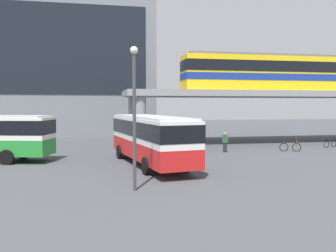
% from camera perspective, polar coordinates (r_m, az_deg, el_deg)
% --- Properties ---
extents(ground_plane, '(120.00, 120.00, 0.00)m').
position_cam_1_polar(ground_plane, '(30.74, -3.29, -4.05)').
color(ground_plane, '#47494F').
extents(station_building, '(27.93, 10.44, 19.49)m').
position_cam_1_polar(station_building, '(51.88, -18.42, 9.59)').
color(station_building, slate).
rests_on(station_building, ground_plane).
extents(elevated_platform, '(33.27, 7.49, 5.36)m').
position_cam_1_polar(elevated_platform, '(40.65, 17.29, 4.25)').
color(elevated_platform, gray).
rests_on(elevated_platform, ground_plane).
extents(train, '(22.93, 2.96, 3.84)m').
position_cam_1_polar(train, '(41.13, 18.27, 7.88)').
color(train, yellow).
rests_on(train, elevated_platform).
extents(bus_main, '(4.32, 11.31, 3.22)m').
position_cam_1_polar(bus_main, '(23.80, -2.78, -1.40)').
color(bus_main, red).
rests_on(bus_main, ground_plane).
extents(bicycle_black, '(1.71, 0.63, 1.04)m').
position_cam_1_polar(bicycle_black, '(37.03, 24.05, -2.52)').
color(bicycle_black, black).
rests_on(bicycle_black, ground_plane).
extents(bicycle_brown, '(1.72, 0.60, 1.04)m').
position_cam_1_polar(bicycle_brown, '(32.68, 18.60, -3.15)').
color(bicycle_brown, black).
rests_on(bicycle_brown, ground_plane).
extents(pedestrian_by_bike_rack, '(0.38, 0.47, 1.66)m').
position_cam_1_polar(pedestrian_by_bike_rack, '(30.71, 8.92, -2.63)').
color(pedestrian_by_bike_rack, '#26262D').
rests_on(pedestrian_by_bike_rack, ground_plane).
extents(lamp_post, '(0.36, 0.36, 6.60)m').
position_cam_1_polar(lamp_post, '(16.65, -5.30, 3.04)').
color(lamp_post, '#3F3F44').
rests_on(lamp_post, ground_plane).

